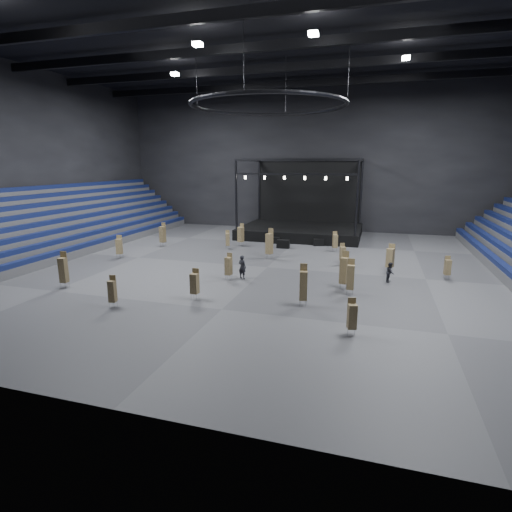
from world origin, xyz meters
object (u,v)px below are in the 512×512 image
(chair_stack_12, at_px, (163,234))
(stage, at_px, (302,224))
(chair_stack_4, at_px, (229,266))
(chair_stack_1, at_px, (195,283))
(crew_member, at_px, (390,272))
(flight_case_left, at_px, (275,240))
(chair_stack_6, at_px, (241,234))
(chair_stack_11, at_px, (352,316))
(chair_stack_9, at_px, (303,285))
(flight_case_right, at_px, (319,242))
(chair_stack_0, at_px, (343,254))
(man_center, at_px, (242,267))
(chair_stack_8, at_px, (63,269))
(chair_stack_3, at_px, (448,267))
(chair_stack_2, at_px, (228,239))
(chair_stack_15, at_px, (351,276))
(chair_stack_16, at_px, (335,241))
(flight_case_mid, at_px, (283,244))
(chair_stack_5, at_px, (344,270))
(chair_stack_14, at_px, (112,291))
(chair_stack_7, at_px, (119,246))
(chair_stack_10, at_px, (390,257))

(chair_stack_12, bearing_deg, stage, 51.72)
(stage, bearing_deg, chair_stack_4, -95.13)
(chair_stack_1, bearing_deg, crew_member, 33.92)
(flight_case_left, relative_size, chair_stack_12, 0.42)
(chair_stack_6, distance_m, chair_stack_11, 23.75)
(chair_stack_9, relative_size, crew_member, 1.78)
(stage, height_order, chair_stack_1, stage)
(flight_case_left, xyz_separation_m, flight_case_right, (4.81, 0.13, 0.02))
(chair_stack_0, bearing_deg, man_center, -161.46)
(flight_case_left, bearing_deg, chair_stack_8, -117.36)
(chair_stack_9, bearing_deg, chair_stack_3, 31.64)
(chair_stack_2, relative_size, chair_stack_15, 0.78)
(chair_stack_1, height_order, chair_stack_16, chair_stack_1)
(chair_stack_16, relative_size, crew_member, 1.35)
(chair_stack_4, bearing_deg, chair_stack_8, -141.50)
(crew_member, bearing_deg, flight_case_mid, 60.36)
(chair_stack_3, bearing_deg, chair_stack_6, 149.23)
(chair_stack_0, bearing_deg, chair_stack_5, -108.73)
(chair_stack_0, bearing_deg, flight_case_mid, 115.65)
(stage, height_order, chair_stack_9, stage)
(chair_stack_14, bearing_deg, man_center, 46.81)
(stage, xyz_separation_m, crew_member, (9.84, -17.76, -0.71))
(crew_member, bearing_deg, chair_stack_14, 136.03)
(stage, distance_m, chair_stack_14, 28.97)
(crew_member, bearing_deg, flight_case_right, 43.69)
(chair_stack_6, xyz_separation_m, chair_stack_12, (-7.85, -2.62, 0.05))
(flight_case_mid, distance_m, chair_stack_7, 16.17)
(flight_case_mid, distance_m, chair_stack_14, 21.01)
(chair_stack_9, bearing_deg, chair_stack_6, 108.67)
(chair_stack_8, bearing_deg, chair_stack_3, 11.26)
(chair_stack_10, relative_size, crew_member, 1.57)
(chair_stack_8, bearing_deg, crew_member, 10.30)
(chair_stack_6, relative_size, man_center, 1.32)
(stage, bearing_deg, flight_case_mid, -93.46)
(chair_stack_4, height_order, crew_member, chair_stack_4)
(chair_stack_8, relative_size, man_center, 1.44)
(chair_stack_4, bearing_deg, crew_member, 25.24)
(chair_stack_3, distance_m, chair_stack_4, 16.57)
(chair_stack_2, xyz_separation_m, chair_stack_3, (19.90, -5.65, -0.05))
(stage, xyz_separation_m, flight_case_right, (2.87, -5.82, -1.08))
(flight_case_right, relative_size, chair_stack_11, 0.57)
(chair_stack_10, bearing_deg, chair_stack_5, -99.38)
(flight_case_mid, distance_m, chair_stack_1, 17.46)
(flight_case_right, distance_m, chair_stack_1, 20.33)
(crew_member, bearing_deg, chair_stack_7, 101.48)
(chair_stack_11, bearing_deg, stage, 86.75)
(chair_stack_0, xyz_separation_m, chair_stack_10, (3.86, -1.35, 0.23))
(chair_stack_7, height_order, crew_member, chair_stack_7)
(chair_stack_8, height_order, chair_stack_9, chair_stack_9)
(chair_stack_6, bearing_deg, chair_stack_12, -140.46)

